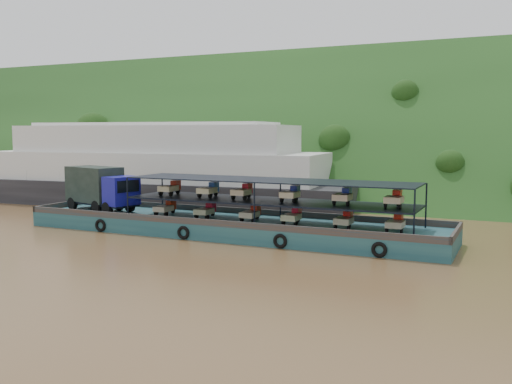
% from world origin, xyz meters
% --- Properties ---
extents(ground, '(160.00, 160.00, 0.00)m').
position_xyz_m(ground, '(0.00, 0.00, 0.00)').
color(ground, brown).
rests_on(ground, ground).
extents(hillside, '(140.00, 39.60, 39.60)m').
position_xyz_m(hillside, '(0.00, 36.00, 0.00)').
color(hillside, '#193714').
rests_on(hillside, ground).
extents(cargo_barge, '(35.00, 7.18, 5.09)m').
position_xyz_m(cargo_barge, '(-4.80, 0.10, 1.28)').
color(cargo_barge, '#15404C').
rests_on(cargo_barge, ground).
extents(passenger_ferry, '(46.59, 15.73, 9.26)m').
position_xyz_m(passenger_ferry, '(-19.90, 14.09, 4.01)').
color(passenger_ferry, black).
rests_on(passenger_ferry, ground).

